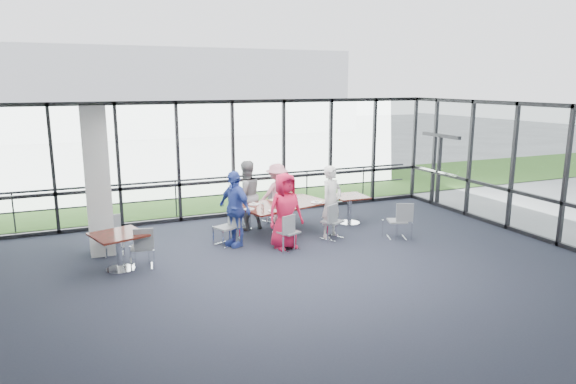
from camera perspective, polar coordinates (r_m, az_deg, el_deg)
name	(u,v)px	position (r m, az deg, el deg)	size (l,w,h in m)	color
floor	(311,277)	(10.00, 2.61, -9.39)	(12.00, 10.00, 0.02)	#212533
ceiling	(313,108)	(9.32, 2.80, 9.30)	(12.00, 10.00, 0.04)	white
wall_front	(533,296)	(5.66, 25.56, -10.37)	(12.00, 0.10, 3.20)	silver
curtain_wall_back	(233,159)	(14.13, -6.12, 3.67)	(12.00, 0.10, 3.20)	white
curtain_wall_right	(547,173)	(13.25, 26.81, 1.87)	(0.10, 10.00, 3.20)	white
exit_door	(439,171)	(15.97, 16.41, 2.21)	(0.12, 1.60, 2.10)	black
structural_column	(97,181)	(11.58, -20.41, 1.12)	(0.50, 0.50, 3.20)	silver
apron	(194,184)	(19.18, -10.39, 0.84)	(80.00, 70.00, 0.02)	slate
grass_strip	(208,194)	(17.27, -8.92, -0.25)	(80.00, 5.00, 0.01)	#314E1B
hangar_main	(180,91)	(41.19, -11.94, 10.91)	(24.00, 10.00, 6.00)	silver
guard_rail	(228,194)	(14.90, -6.70, -0.22)	(0.06, 0.06, 12.00)	#2D2D33
main_table	(283,208)	(12.56, -0.54, -1.76)	(2.46, 1.78, 0.75)	#32180E
side_table_left	(118,239)	(10.63, -18.32, -4.97)	(1.17, 1.17, 0.75)	#32180E
side_table_right	(350,200)	(13.53, 6.86, -0.92)	(0.85, 0.85, 0.75)	#32180E
diner_near_left	(285,211)	(11.39, -0.33, -2.12)	(0.84, 0.55, 1.71)	red
diner_near_right	(331,202)	(12.27, 4.85, -1.08)	(0.63, 0.46, 1.73)	silver
diner_far_left	(246,195)	(12.92, -4.69, -0.37)	(0.85, 0.53, 1.75)	slate
diner_far_right	(277,193)	(13.52, -1.23, -0.14)	(1.02, 0.53, 1.58)	pink
diner_end	(235,208)	(11.64, -5.96, -1.83)	(1.02, 0.55, 1.73)	#354CAB
chair_main_nl	(289,232)	(11.38, 0.07, -4.49)	(0.40, 0.40, 0.81)	gray
chair_main_nr	(332,221)	(12.19, 4.95, -3.28)	(0.42, 0.42, 0.86)	gray
chair_main_fl	(240,210)	(13.06, -5.37, -1.98)	(0.48, 0.48, 0.98)	gray
chair_main_fr	(272,206)	(13.73, -1.81, -1.57)	(0.40, 0.40, 0.83)	gray
chair_main_end	(226,227)	(11.77, -6.93, -3.93)	(0.41, 0.41, 0.85)	gray
chair_spare_la	(142,248)	(10.71, -15.95, -5.96)	(0.41, 0.41, 0.84)	gray
chair_spare_lb	(113,236)	(11.64, -18.84, -4.70)	(0.41, 0.41, 0.84)	gray
chair_spare_r	(397,221)	(12.45, 12.05, -3.17)	(0.42, 0.42, 0.87)	gray
plate_nl	(273,211)	(11.82, -1.64, -2.09)	(0.24, 0.24, 0.01)	white
plate_nr	(316,202)	(12.66, 3.18, -1.15)	(0.28, 0.28, 0.01)	white
plate_fl	(254,204)	(12.47, -3.79, -1.36)	(0.27, 0.27, 0.01)	white
plate_fr	(289,197)	(13.17, 0.15, -0.61)	(0.28, 0.28, 0.01)	white
plate_end	(249,209)	(12.00, -4.34, -1.90)	(0.26, 0.26, 0.01)	white
tumbler_a	(282,204)	(12.18, -0.62, -1.36)	(0.07, 0.07, 0.14)	white
tumbler_b	(297,200)	(12.57, 0.96, -0.90)	(0.08, 0.08, 0.15)	white
tumbler_c	(276,199)	(12.75, -1.37, -0.73)	(0.07, 0.07, 0.15)	white
tumbler_d	(263,206)	(12.00, -2.83, -1.59)	(0.07, 0.07, 0.13)	white
menu_a	(292,208)	(12.07, 0.41, -1.81)	(0.31, 0.22, 0.00)	silver
menu_b	(323,201)	(12.86, 3.96, -0.97)	(0.31, 0.22, 0.00)	silver
menu_c	(275,200)	(12.96, -1.42, -0.84)	(0.32, 0.22, 0.00)	silver
condiment_caddy	(283,202)	(12.63, -0.52, -1.11)	(0.10, 0.07, 0.04)	black
ketchup_bottle	(283,200)	(12.54, -0.57, -0.87)	(0.06, 0.06, 0.18)	#A70A00
green_bottle	(283,198)	(12.66, -0.53, -0.70)	(0.05, 0.05, 0.20)	#1C7C29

